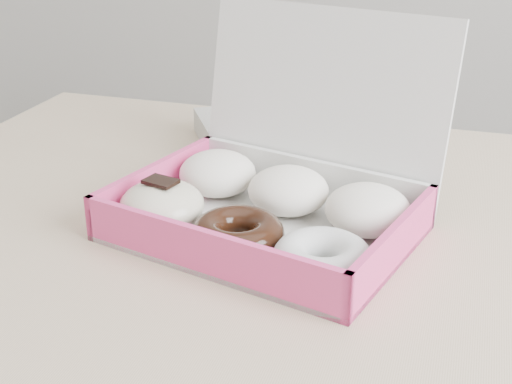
% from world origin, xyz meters
% --- Properties ---
extents(table, '(1.20, 0.80, 0.75)m').
position_xyz_m(table, '(0.00, 0.00, 0.67)').
color(table, tan).
rests_on(table, ground).
extents(donut_box, '(0.36, 0.33, 0.22)m').
position_xyz_m(donut_box, '(-0.10, -0.00, 0.79)').
color(donut_box, silver).
rests_on(donut_box, table).
extents(newspapers, '(0.28, 0.27, 0.04)m').
position_xyz_m(newspapers, '(-0.16, 0.26, 0.77)').
color(newspapers, silver).
rests_on(newspapers, table).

